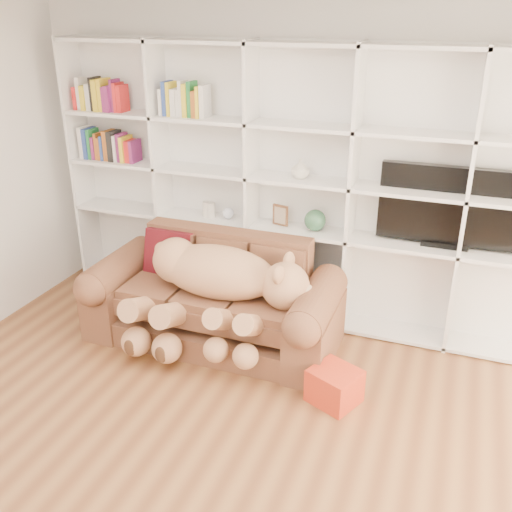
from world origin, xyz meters
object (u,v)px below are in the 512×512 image
at_px(gift_box, 334,386).
at_px(tv, 450,207).
at_px(sofa, 215,303).
at_px(teddy_bear, 215,286).

bearing_deg(gift_box, tv, 62.86).
xyz_separation_m(sofa, tv, (1.75, 0.66, 0.85)).
bearing_deg(tv, teddy_bear, -153.38).
bearing_deg(teddy_bear, tv, 32.60).
distance_m(gift_box, tv, 1.67).
bearing_deg(tv, sofa, -159.46).
xyz_separation_m(sofa, gift_box, (1.16, -0.49, -0.20)).
relative_size(gift_box, tv, 0.29).
bearing_deg(sofa, tv, 20.54).
relative_size(sofa, tv, 1.90).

